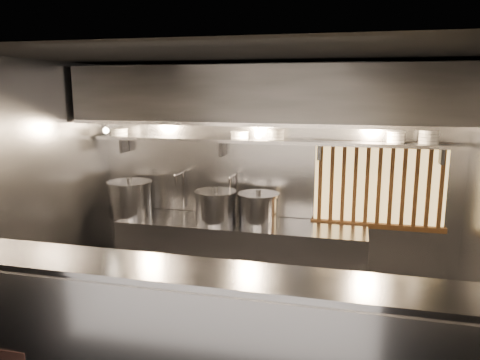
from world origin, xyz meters
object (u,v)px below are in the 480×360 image
at_px(heat_lamp, 104,125).
at_px(pendant_bulb, 258,135).
at_px(stock_pot_left, 130,198).
at_px(stock_pot_mid, 258,208).
at_px(stock_pot_right, 216,206).

height_order(heat_lamp, pendant_bulb, heat_lamp).
distance_m(stock_pot_left, stock_pot_mid, 1.67).
bearing_deg(heat_lamp, stock_pot_left, 61.37).
bearing_deg(stock_pot_left, pendant_bulb, 2.73).
relative_size(heat_lamp, pendant_bulb, 1.87).
height_order(heat_lamp, stock_pot_left, heat_lamp).
height_order(stock_pot_left, stock_pot_mid, stock_pot_left).
relative_size(pendant_bulb, stock_pot_left, 0.25).
distance_m(heat_lamp, stock_pot_left, 0.99).
relative_size(heat_lamp, stock_pot_left, 0.47).
xyz_separation_m(pendant_bulb, stock_pot_mid, (0.01, -0.04, -0.87)).
relative_size(stock_pot_left, stock_pot_right, 1.15).
xyz_separation_m(pendant_bulb, stock_pot_right, (-0.50, -0.09, -0.87)).
bearing_deg(stock_pot_mid, stock_pot_left, -178.81).
distance_m(heat_lamp, stock_pot_mid, 2.08).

